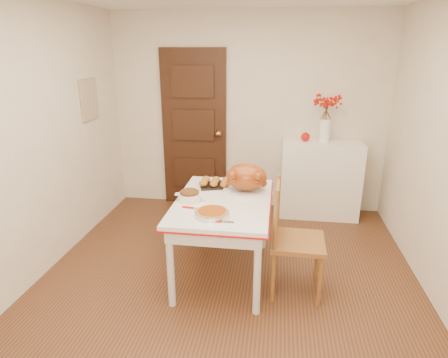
# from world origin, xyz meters

# --- Properties ---
(floor) EXTENTS (3.50, 4.00, 0.00)m
(floor) POSITION_xyz_m (0.00, 0.00, 0.00)
(floor) COLOR #412418
(floor) RESTS_ON ground
(wall_back) EXTENTS (3.50, 0.00, 2.50)m
(wall_back) POSITION_xyz_m (0.00, 2.00, 1.25)
(wall_back) COLOR beige
(wall_back) RESTS_ON ground
(wall_front) EXTENTS (3.50, 0.00, 2.50)m
(wall_front) POSITION_xyz_m (0.00, -2.00, 1.25)
(wall_front) COLOR beige
(wall_front) RESTS_ON ground
(wall_left) EXTENTS (0.00, 4.00, 2.50)m
(wall_left) POSITION_xyz_m (-1.75, 0.00, 1.25)
(wall_left) COLOR beige
(wall_left) RESTS_ON ground
(door_back) EXTENTS (0.85, 0.06, 2.06)m
(door_back) POSITION_xyz_m (-0.70, 1.97, 1.03)
(door_back) COLOR black
(door_back) RESTS_ON ground
(photo_board) EXTENTS (0.03, 0.35, 0.45)m
(photo_board) POSITION_xyz_m (-1.73, 1.20, 1.50)
(photo_board) COLOR #C7BA8A
(photo_board) RESTS_ON ground
(sideboard) EXTENTS (0.97, 0.43, 0.97)m
(sideboard) POSITION_xyz_m (0.95, 1.78, 0.48)
(sideboard) COLOR white
(sideboard) RESTS_ON floor
(kitchen_table) EXTENTS (0.86, 1.26, 0.75)m
(kitchen_table) POSITION_xyz_m (-0.06, 0.26, 0.38)
(kitchen_table) COLOR white
(kitchen_table) RESTS_ON floor
(chair_oak) EXTENTS (0.46, 0.46, 1.01)m
(chair_oak) POSITION_xyz_m (0.61, 0.07, 0.50)
(chair_oak) COLOR brown
(chair_oak) RESTS_ON floor
(berry_vase) EXTENTS (0.29, 0.29, 0.57)m
(berry_vase) POSITION_xyz_m (0.96, 1.78, 1.25)
(berry_vase) COLOR white
(berry_vase) RESTS_ON sideboard
(apple) EXTENTS (0.11, 0.11, 0.11)m
(apple) POSITION_xyz_m (0.73, 1.78, 1.02)
(apple) COLOR #B60C07
(apple) RESTS_ON sideboard
(turkey_platter) EXTENTS (0.54, 0.48, 0.28)m
(turkey_platter) POSITION_xyz_m (0.13, 0.47, 0.89)
(turkey_platter) COLOR #A13C14
(turkey_platter) RESTS_ON kitchen_table
(pumpkin_pie) EXTENTS (0.33, 0.33, 0.06)m
(pumpkin_pie) POSITION_xyz_m (-0.10, -0.09, 0.78)
(pumpkin_pie) COLOR #913F0F
(pumpkin_pie) RESTS_ON kitchen_table
(stuffing_dish) EXTENTS (0.30, 0.26, 0.10)m
(stuffing_dish) POSITION_xyz_m (-0.36, 0.20, 0.80)
(stuffing_dish) COLOR #572F14
(stuffing_dish) RESTS_ON kitchen_table
(rolls_tray) EXTENTS (0.35, 0.31, 0.08)m
(rolls_tray) POSITION_xyz_m (-0.19, 0.60, 0.79)
(rolls_tray) COLOR #B3641C
(rolls_tray) RESTS_ON kitchen_table
(pie_server) EXTENTS (0.19, 0.06, 0.01)m
(pie_server) POSITION_xyz_m (-0.00, -0.21, 0.76)
(pie_server) COLOR silver
(pie_server) RESTS_ON kitchen_table
(carving_knife) EXTENTS (0.28, 0.11, 0.01)m
(carving_knife) POSITION_xyz_m (-0.25, 0.02, 0.76)
(carving_knife) COLOR silver
(carving_knife) RESTS_ON kitchen_table
(drinking_glass) EXTENTS (0.07, 0.07, 0.10)m
(drinking_glass) POSITION_xyz_m (0.00, 0.79, 0.80)
(drinking_glass) COLOR white
(drinking_glass) RESTS_ON kitchen_table
(shaker_pair) EXTENTS (0.10, 0.05, 0.10)m
(shaker_pair) POSITION_xyz_m (0.21, 0.71, 0.80)
(shaker_pair) COLOR white
(shaker_pair) RESTS_ON kitchen_table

